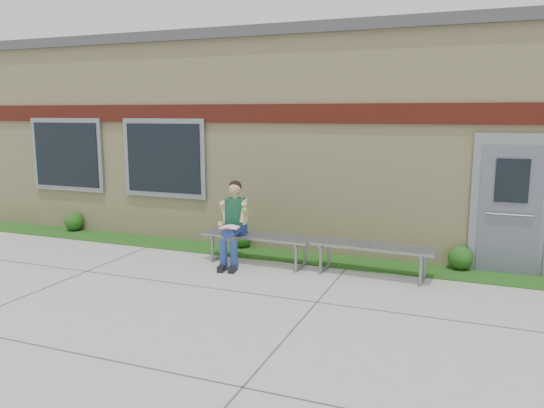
% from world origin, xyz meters
% --- Properties ---
extents(ground, '(80.00, 80.00, 0.00)m').
position_xyz_m(ground, '(0.00, 0.00, 0.00)').
color(ground, '#9E9E99').
rests_on(ground, ground).
extents(grass_strip, '(16.00, 0.80, 0.02)m').
position_xyz_m(grass_strip, '(0.00, 2.60, 0.01)').
color(grass_strip, '#244412').
rests_on(grass_strip, ground).
extents(school_building, '(16.20, 6.22, 4.20)m').
position_xyz_m(school_building, '(-0.00, 5.99, 2.10)').
color(school_building, beige).
rests_on(school_building, ground).
extents(bench_left, '(1.99, 0.61, 0.51)m').
position_xyz_m(bench_left, '(-0.52, 2.00, 0.39)').
color(bench_left, slate).
rests_on(bench_left, ground).
extents(bench_right, '(2.02, 0.64, 0.52)m').
position_xyz_m(bench_right, '(1.48, 2.00, 0.40)').
color(bench_right, slate).
rests_on(bench_right, ground).
extents(girl, '(0.55, 0.88, 1.46)m').
position_xyz_m(girl, '(-0.89, 1.78, 0.77)').
color(girl, navy).
rests_on(girl, ground).
extents(shrub_west, '(0.41, 0.41, 0.41)m').
position_xyz_m(shrub_west, '(-5.34, 2.85, 0.23)').
color(shrub_west, '#244412').
rests_on(shrub_west, grass_strip).
extents(shrub_mid, '(0.32, 0.32, 0.32)m').
position_xyz_m(shrub_mid, '(-1.22, 2.85, 0.18)').
color(shrub_mid, '#244412').
rests_on(shrub_mid, grass_strip).
extents(shrub_east, '(0.40, 0.40, 0.40)m').
position_xyz_m(shrub_east, '(2.80, 2.85, 0.22)').
color(shrub_east, '#244412').
rests_on(shrub_east, grass_strip).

